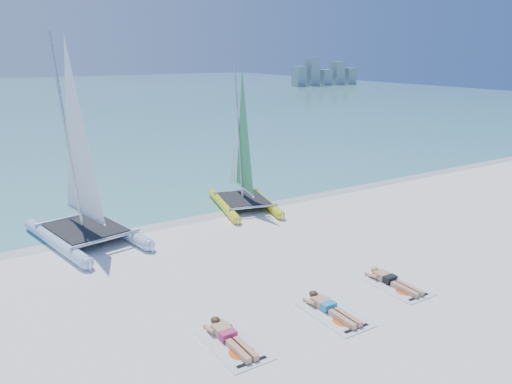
% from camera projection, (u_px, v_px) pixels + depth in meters
% --- Properties ---
extents(ground, '(140.00, 140.00, 0.00)m').
position_uv_depth(ground, '(267.00, 269.00, 14.47)').
color(ground, white).
rests_on(ground, ground).
extents(sea, '(140.00, 115.00, 0.01)m').
position_uv_depth(sea, '(3.00, 99.00, 65.69)').
color(sea, '#7CCECA').
rests_on(sea, ground).
extents(wet_sand_strip, '(140.00, 1.40, 0.01)m').
position_uv_depth(wet_sand_strip, '(187.00, 217.00, 18.94)').
color(wet_sand_strip, silver).
rests_on(wet_sand_strip, ground).
extents(distant_skyline, '(14.00, 2.00, 5.00)m').
position_uv_depth(distant_skyline, '(324.00, 74.00, 91.98)').
color(distant_skyline, '#989FA7').
rests_on(distant_skyline, ground).
extents(catamaran_blue, '(3.31, 5.45, 6.96)m').
position_uv_depth(catamaran_blue, '(80.00, 179.00, 16.21)').
color(catamaran_blue, '#BED4FA').
rests_on(catamaran_blue, ground).
extents(catamaran_yellow, '(3.02, 4.71, 5.83)m').
position_uv_depth(catamaran_yellow, '(241.00, 161.00, 20.10)').
color(catamaran_yellow, '#FFFC1A').
rests_on(catamaran_yellow, ground).
extents(towel_a, '(1.00, 1.85, 0.02)m').
position_uv_depth(towel_a, '(233.00, 345.00, 10.72)').
color(towel_a, white).
rests_on(towel_a, ground).
extents(sunbather_a, '(0.37, 1.73, 0.26)m').
position_uv_depth(sunbather_a, '(229.00, 336.00, 10.84)').
color(sunbather_a, tan).
rests_on(sunbather_a, towel_a).
extents(towel_b, '(1.00, 1.85, 0.02)m').
position_uv_depth(towel_b, '(334.00, 315.00, 11.94)').
color(towel_b, white).
rests_on(towel_b, ground).
extents(sunbather_b, '(0.37, 1.73, 0.26)m').
position_uv_depth(sunbather_b, '(329.00, 307.00, 12.07)').
color(sunbather_b, tan).
rests_on(sunbather_b, towel_b).
extents(towel_c, '(1.00, 1.85, 0.02)m').
position_uv_depth(towel_c, '(396.00, 286.00, 13.39)').
color(towel_c, white).
rests_on(towel_c, ground).
extents(sunbather_c, '(0.37, 1.73, 0.26)m').
position_uv_depth(sunbather_c, '(391.00, 280.00, 13.52)').
color(sunbather_c, tan).
rests_on(sunbather_c, towel_c).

